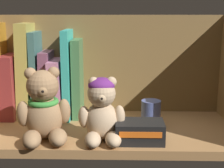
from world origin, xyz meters
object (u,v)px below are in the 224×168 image
Objects in this scene: book_3 at (27,70)px; book_4 at (38,74)px; book_2 at (14,84)px; book_5 at (47,83)px; teddy_bear_smaller at (102,111)px; book_6 at (59,87)px; book_8 at (78,78)px; small_product_box at (140,132)px; teddy_bear_larger at (44,110)px; book_7 at (69,73)px; book_1 at (0,70)px; pillar_candle at (151,113)px.

book_4 is at bearing 0.00° from book_3.
book_5 reaches higher than book_2.
teddy_bear_smaller is (20.77, -17.72, -5.59)cm from book_3.
book_6 is 5.77cm from book_8.
teddy_bear_smaller is at bearing -48.79° from book_5.
book_3 is at bearing 139.53° from teddy_bear_smaller.
book_5 is 3.30cm from book_6.
book_8 reaches higher than small_product_box.
teddy_bear_larger is 21.11cm from small_product_box.
teddy_bear_smaller is (7.23, -17.72, -3.57)cm from book_8.
small_product_box is at bearing -41.78° from book_6.
book_7 is 1.63× the size of teddy_bear_smaller.
book_7 is at bearing 0.00° from book_1.
book_3 is at bearing 180.00° from book_5.
book_8 is (10.76, 0.00, -0.95)cm from book_4.
book_2 reaches higher than small_product_box.
teddy_bear_larger is 12.47cm from teddy_bear_smaller.
teddy_bear_larger is at bearing -48.82° from book_1.
book_3 is 1.20× the size of book_8.
book_3 reaches higher than book_2.
book_3 is 1.07× the size of book_7.
book_3 is 1.61× the size of book_6.
book_4 is (2.78, 0.00, -1.07)cm from book_3.
teddy_bear_smaller is 9.25cm from small_product_box.
book_4 reaches higher than book_2.
teddy_bear_smaller is at bearing -32.46° from book_1.
book_1 is 5.22cm from book_2.
book_1 is at bearing 153.00° from small_product_box.
small_product_box is (32.65, -18.34, -5.95)cm from book_2.
book_7 reaches higher than book_4.
book_6 is at bearing 0.00° from book_4.
pillar_candle is (18.71, -7.67, -7.10)cm from book_8.
book_8 reaches higher than pillar_candle.
book_8 is (2.37, 0.00, -1.20)cm from book_7.
teddy_bear_larger reaches higher than small_product_box.
book_1 is 3.98× the size of pillar_candle.
book_6 is 0.96× the size of teddy_bear_larger.
book_3 is 2.37× the size of small_product_box.
book_3 is at bearing 180.00° from book_4.
teddy_bear_larger is (3.06, -17.59, -1.84)cm from book_5.
book_7 reaches higher than book_8.
book_1 is at bearing 180.00° from book_7.
book_1 is 20.73cm from book_8.
pillar_candle is at bearing 22.50° from teddy_bear_larger.
book_8 is (13.55, 0.00, -2.02)cm from book_3.
book_1 is 41.61cm from small_product_box.
book_3 is 1.10× the size of book_4.
book_7 reaches higher than book_6.
book_1 is at bearing 131.18° from teddy_bear_larger.
book_7 is at bearing 0.00° from book_3.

